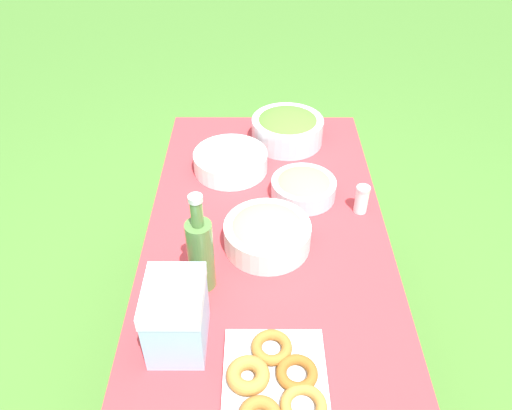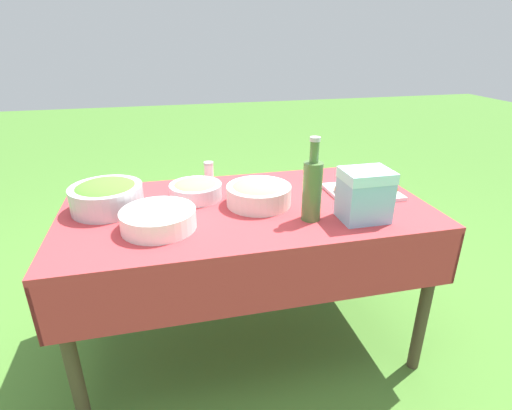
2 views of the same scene
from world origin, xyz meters
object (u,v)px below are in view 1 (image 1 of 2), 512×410
at_px(olive_oil_bottle, 201,252).
at_px(bread_bowl, 304,187).
at_px(pasta_bowl, 267,233).
at_px(cooler_box, 176,316).
at_px(salad_bowl, 287,128).
at_px(donut_platter, 274,383).
at_px(plate_stack, 231,161).

bearing_deg(olive_oil_bottle, bread_bowl, -37.64).
relative_size(pasta_bowl, cooler_box, 1.35).
distance_m(salad_bowl, donut_platter, 1.09).
relative_size(pasta_bowl, donut_platter, 0.86).
xyz_separation_m(pasta_bowl, cooler_box, (-0.35, 0.23, 0.05)).
distance_m(plate_stack, cooler_box, 0.77).
distance_m(pasta_bowl, donut_platter, 0.49).
bearing_deg(olive_oil_bottle, salad_bowl, -19.70).
bearing_deg(donut_platter, salad_bowl, -4.15).
xyz_separation_m(salad_bowl, olive_oil_bottle, (-0.76, 0.27, 0.06)).
height_order(bread_bowl, cooler_box, cooler_box).
relative_size(donut_platter, bread_bowl, 1.39).
distance_m(salad_bowl, cooler_box, 1.01).
distance_m(olive_oil_bottle, cooler_box, 0.20).
bearing_deg(olive_oil_bottle, donut_platter, -149.11).
bearing_deg(pasta_bowl, salad_bowl, -8.46).
bearing_deg(pasta_bowl, donut_platter, -178.71).
relative_size(plate_stack, olive_oil_bottle, 0.85).
bearing_deg(donut_platter, olive_oil_bottle, 30.89).
height_order(salad_bowl, donut_platter, salad_bowl).
distance_m(pasta_bowl, olive_oil_bottle, 0.25).
bearing_deg(plate_stack, donut_platter, -171.08).
xyz_separation_m(donut_platter, cooler_box, (0.13, 0.24, 0.08)).
relative_size(donut_platter, plate_stack, 1.14).
bearing_deg(plate_stack, bread_bowl, -121.60).
bearing_deg(cooler_box, olive_oil_bottle, -12.91).
relative_size(bread_bowl, cooler_box, 1.14).
height_order(salad_bowl, plate_stack, salad_bowl).
bearing_deg(donut_platter, plate_stack, 8.92).
distance_m(donut_platter, cooler_box, 0.28).
xyz_separation_m(donut_platter, olive_oil_bottle, (0.32, 0.19, 0.11)).
bearing_deg(pasta_bowl, olive_oil_bottle, 131.02).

